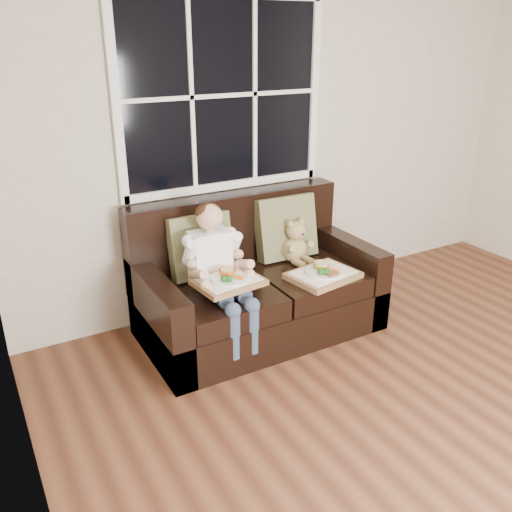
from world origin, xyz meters
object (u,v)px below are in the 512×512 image
child (217,262)px  tray_right (323,274)px  teddy_bear (295,244)px  tray_left (229,280)px  loveseat (255,290)px

child → tray_right: child is taller
teddy_bear → tray_left: bearing=-162.4°
teddy_bear → tray_right: 0.38m
teddy_bear → tray_left: size_ratio=0.76×
loveseat → child: (-0.36, -0.12, 0.34)m
tray_left → teddy_bear: bearing=16.4°
child → tray_left: (0.01, -0.15, -0.08)m
loveseat → child: bearing=-161.6°
loveseat → tray_right: (0.37, -0.32, 0.17)m
child → teddy_bear: child is taller
loveseat → child: 0.51m
loveseat → tray_right: bearing=-41.4°
child → tray_left: bearing=-86.3°
child → teddy_bear: (0.73, 0.16, -0.06)m
teddy_bear → tray_left: 0.78m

